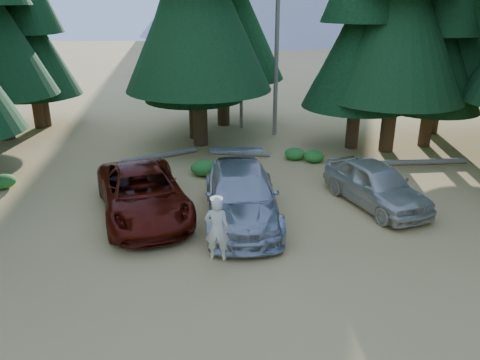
{
  "coord_description": "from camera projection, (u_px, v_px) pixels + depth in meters",
  "views": [
    {
      "loc": [
        -0.25,
        -12.18,
        7.43
      ],
      "look_at": [
        -0.83,
        3.78,
        1.25
      ],
      "focal_mm": 35.0,
      "sensor_mm": 36.0,
      "label": 1
    }
  ],
  "objects": [
    {
      "name": "forest_belt_north",
      "position": [
        261.0,
        132.0,
        28.0
      ],
      "size": [
        36.0,
        7.0,
        22.0
      ],
      "primitive_type": null,
      "color": "black",
      "rests_on": "ground"
    },
    {
      "name": "shrub_right",
      "position": [
        295.0,
        154.0,
        23.19
      ],
      "size": [
        1.02,
        1.02,
        0.56
      ],
      "primitive_type": "ellipsoid",
      "color": "#217021",
      "rests_on": "ground"
    },
    {
      "name": "shrub_center_right",
      "position": [
        314.0,
        156.0,
        22.81
      ],
      "size": [
        1.01,
        1.01,
        0.56
      ],
      "primitive_type": "ellipsoid",
      "color": "#217021",
      "rests_on": "ground"
    },
    {
      "name": "shrub_far_left",
      "position": [
        134.0,
        179.0,
        20.06
      ],
      "size": [
        0.8,
        0.8,
        0.44
      ],
      "primitive_type": "ellipsoid",
      "color": "#217021",
      "rests_on": "ground"
    },
    {
      "name": "log_mid",
      "position": [
        240.0,
        153.0,
        23.8
      ],
      "size": [
        3.1,
        0.61,
        0.25
      ],
      "primitive_type": "cylinder",
      "rotation": [
        0.0,
        1.57,
        -0.11
      ],
      "color": "slate",
      "rests_on": "ground"
    },
    {
      "name": "silver_minivan_right",
      "position": [
        376.0,
        184.0,
        17.83
      ],
      "size": [
        3.85,
        5.33,
        1.69
      ],
      "primitive_type": "imported",
      "rotation": [
        0.0,
        0.0,
        0.42
      ],
      "color": "beige",
      "rests_on": "ground"
    },
    {
      "name": "silver_minivan_center",
      "position": [
        241.0,
        195.0,
        16.68
      ],
      "size": [
        3.16,
        6.46,
        1.81
      ],
      "primitive_type": "imported",
      "rotation": [
        0.0,
        0.0,
        0.1
      ],
      "color": "#ABAEB4",
      "rests_on": "ground"
    },
    {
      "name": "shrub_left",
      "position": [
        114.0,
        169.0,
        21.27
      ],
      "size": [
        0.76,
        0.76,
        0.42
      ],
      "primitive_type": "ellipsoid",
      "color": "#217021",
      "rests_on": "ground"
    },
    {
      "name": "ground",
      "position": [
        263.0,
        265.0,
        14.02
      ],
      "size": [
        160.0,
        160.0,
        0.0
      ],
      "primitive_type": "plane",
      "color": "tan",
      "rests_on": "ground"
    },
    {
      "name": "frisbee_player",
      "position": [
        217.0,
        229.0,
        13.22
      ],
      "size": [
        0.72,
        0.49,
        1.93
      ],
      "rotation": [
        0.0,
        0.0,
        3.1
      ],
      "color": "beige",
      "rests_on": "ground"
    },
    {
      "name": "snag_back",
      "position": [
        241.0,
        44.0,
        27.17
      ],
      "size": [
        0.2,
        0.2,
        10.0
      ],
      "primitive_type": "cylinder",
      "color": "slate",
      "rests_on": "ground"
    },
    {
      "name": "red_pickup",
      "position": [
        143.0,
        193.0,
        16.97
      ],
      "size": [
        4.97,
        6.86,
        1.73
      ],
      "primitive_type": "imported",
      "rotation": [
        0.0,
        0.0,
        0.38
      ],
      "color": "#540F07",
      "rests_on": "ground"
    },
    {
      "name": "snag_front",
      "position": [
        277.0,
        28.0,
        25.34
      ],
      "size": [
        0.24,
        0.24,
        12.0
      ],
      "primitive_type": "cylinder",
      "color": "slate",
      "rests_on": "ground"
    },
    {
      "name": "shrub_center_left",
      "position": [
        204.0,
        168.0,
        21.1
      ],
      "size": [
        1.21,
        1.21,
        0.66
      ],
      "primitive_type": "ellipsoid",
      "color": "#217021",
      "rests_on": "ground"
    },
    {
      "name": "log_right",
      "position": [
        423.0,
        162.0,
        22.46
      ],
      "size": [
        4.25,
        0.79,
        0.27
      ],
      "primitive_type": "cylinder",
      "rotation": [
        0.0,
        1.57,
        0.12
      ],
      "color": "slate",
      "rests_on": "ground"
    },
    {
      "name": "log_left",
      "position": [
        160.0,
        155.0,
        23.37
      ],
      "size": [
        3.4,
        2.4,
        0.28
      ],
      "primitive_type": "cylinder",
      "rotation": [
        0.0,
        1.57,
        0.59
      ],
      "color": "slate",
      "rests_on": "ground"
    },
    {
      "name": "shrub_far_right",
      "position": [
        364.0,
        166.0,
        21.52
      ],
      "size": [
        1.02,
        1.02,
        0.56
      ],
      "primitive_type": "ellipsoid",
      "color": "#217021",
      "rests_on": "ground"
    },
    {
      "name": "shrub_edge_west",
      "position": [
        3.0,
        181.0,
        19.65
      ],
      "size": [
        1.03,
        1.03,
        0.57
      ],
      "primitive_type": "ellipsoid",
      "color": "#217021",
      "rests_on": "ground"
    }
  ]
}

